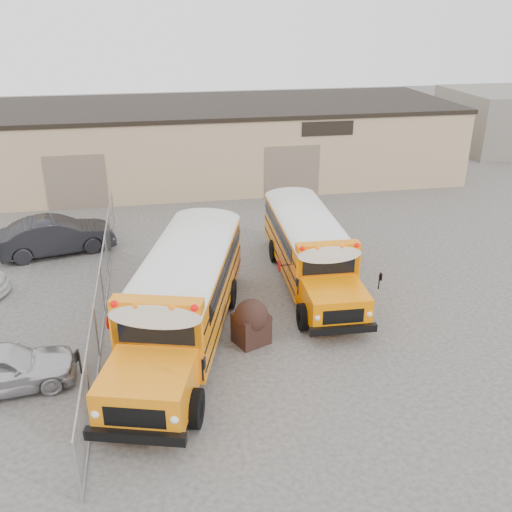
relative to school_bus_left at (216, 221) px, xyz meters
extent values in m
plane|color=#43413E|center=(1.39, -6.85, -1.79)|extent=(120.00, 120.00, 0.00)
cube|color=tan|center=(1.39, 13.15, 0.46)|extent=(30.00, 10.00, 4.50)
cube|color=black|center=(1.39, 13.15, 2.76)|extent=(30.20, 10.20, 0.25)
cube|color=black|center=(7.39, 8.13, 2.11)|extent=(3.00, 0.08, 0.80)
cube|color=#716151|center=(-6.61, 8.13, -0.29)|extent=(3.20, 0.08, 3.00)
cube|color=#716151|center=(5.39, 8.13, -0.29)|extent=(3.20, 0.08, 3.00)
cylinder|color=#999CA1|center=(-4.61, -12.85, -0.89)|extent=(0.07, 0.07, 1.80)
cylinder|color=#999CA1|center=(-4.61, -9.85, -0.89)|extent=(0.07, 0.07, 1.80)
cylinder|color=#999CA1|center=(-4.61, -6.85, -0.89)|extent=(0.07, 0.07, 1.80)
cylinder|color=#999CA1|center=(-4.61, -3.85, -0.89)|extent=(0.07, 0.07, 1.80)
cylinder|color=#999CA1|center=(-4.61, -0.85, -0.89)|extent=(0.07, 0.07, 1.80)
cylinder|color=#999CA1|center=(-4.61, 2.15, -0.89)|extent=(0.07, 0.07, 1.80)
cylinder|color=#999CA1|center=(-4.61, 5.15, -0.89)|extent=(0.07, 0.07, 1.80)
cylinder|color=#999CA1|center=(-4.61, -3.85, -0.01)|extent=(0.05, 18.00, 0.05)
cylinder|color=#999CA1|center=(-4.61, -3.85, -1.74)|extent=(0.05, 18.00, 0.05)
cube|color=#999CA1|center=(-4.61, -3.85, -0.89)|extent=(0.02, 18.00, 1.70)
cube|color=orange|center=(0.13, 0.44, -0.18)|extent=(4.71, 8.31, 2.13)
cube|color=orange|center=(-1.30, -4.45, -0.65)|extent=(2.84, 2.84, 1.20)
cube|color=black|center=(-0.97, -3.34, 0.42)|extent=(2.06, 0.66, 0.78)
cube|color=white|center=(0.13, 0.44, 1.04)|extent=(4.73, 8.39, 0.42)
cube|color=orange|center=(-0.91, -3.11, 1.07)|extent=(2.59, 1.21, 0.37)
sphere|color=#E50705|center=(-2.02, -3.03, 1.20)|extent=(0.21, 0.21, 0.21)
sphere|color=#E50705|center=(0.07, -3.64, 1.20)|extent=(0.21, 0.21, 0.21)
sphere|color=orange|center=(-1.44, -3.20, 1.20)|extent=(0.21, 0.21, 0.21)
sphere|color=orange|center=(-0.50, -3.47, 1.20)|extent=(0.21, 0.21, 0.21)
cube|color=black|center=(-1.64, -5.63, -1.12)|extent=(2.51, 0.93, 0.29)
cube|color=black|center=(1.25, 4.29, -1.12)|extent=(2.50, 0.91, 0.29)
cube|color=black|center=(0.13, 0.44, -0.26)|extent=(4.70, 8.17, 0.06)
cube|color=black|center=(0.22, 0.74, 0.42)|extent=(4.39, 7.12, 0.64)
cylinder|color=black|center=(-2.46, -4.00, -1.25)|extent=(0.58, 1.12, 1.08)
cylinder|color=black|center=(-0.08, -4.69, -1.25)|extent=(0.58, 1.12, 1.08)
cylinder|color=black|center=(-0.62, 2.30, -1.25)|extent=(0.58, 1.12, 1.08)
cylinder|color=black|center=(1.76, 1.61, -1.25)|extent=(0.58, 1.12, 1.08)
cylinder|color=#BF0505|center=(-2.33, -1.66, -0.05)|extent=(0.19, 0.57, 0.58)
cube|color=#FF7D00|center=(3.69, 3.47, -0.36)|extent=(2.58, 7.08, 1.89)
cube|color=#FF7D00|center=(3.52, -1.04, -0.78)|extent=(2.10, 2.10, 1.06)
cube|color=black|center=(3.56, -0.01, 0.17)|extent=(1.89, 0.13, 0.69)
cube|color=white|center=(3.69, 3.47, 0.72)|extent=(2.58, 7.16, 0.37)
cube|color=#FF7D00|center=(3.57, 0.21, 0.75)|extent=(2.27, 0.55, 0.33)
sphere|color=#E50705|center=(2.59, 0.03, 0.86)|extent=(0.18, 0.18, 0.18)
sphere|color=#E50705|center=(4.52, -0.04, 0.86)|extent=(0.18, 0.18, 0.18)
sphere|color=orange|center=(3.12, 0.01, 0.86)|extent=(0.18, 0.18, 0.18)
sphere|color=orange|center=(3.99, -0.02, 0.86)|extent=(0.18, 0.18, 0.18)
cube|color=black|center=(3.47, -2.12, -1.20)|extent=(2.26, 0.29, 0.26)
cube|color=black|center=(3.83, 7.02, -1.20)|extent=(2.26, 0.27, 0.26)
cube|color=black|center=(3.69, 3.47, -0.43)|extent=(2.61, 6.94, 0.06)
cube|color=black|center=(3.71, 3.75, 0.17)|extent=(2.56, 5.98, 0.57)
cylinder|color=black|center=(2.43, -0.89, -1.31)|extent=(0.30, 0.97, 0.96)
cylinder|color=black|center=(4.62, -0.98, -1.31)|extent=(0.30, 0.97, 0.96)
cylinder|color=black|center=(2.65, 4.91, -1.31)|extent=(0.30, 0.97, 0.96)
cylinder|color=black|center=(4.84, 4.83, -1.31)|extent=(0.30, 0.97, 0.96)
cylinder|color=#BF0505|center=(2.04, 1.14, -0.25)|extent=(0.05, 0.52, 0.52)
cube|color=black|center=(0.33, -6.92, -1.27)|extent=(1.32, 1.27, 1.04)
sphere|color=black|center=(0.33, -6.92, -0.80)|extent=(1.14, 1.14, 1.14)
imported|color=silver|center=(-7.25, -8.08, -1.07)|extent=(4.39, 2.22, 1.43)
imported|color=black|center=(-6.99, 2.04, -0.96)|extent=(5.32, 2.94, 1.66)
camera|label=1|loc=(-2.48, -22.91, 8.55)|focal=40.00mm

